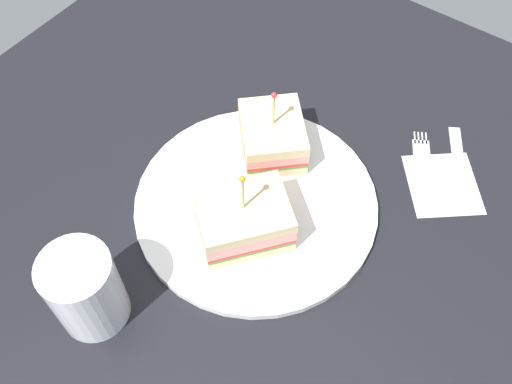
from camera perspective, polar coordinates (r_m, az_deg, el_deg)
The scene contains 8 objects.
ground_plane at distance 72.21cm, azimuth 0.00°, elevation -1.80°, with size 92.14×92.14×2.00cm, color black.
plate at distance 70.93cm, azimuth 0.00°, elevation -1.14°, with size 29.37×29.37×1.04cm, color white.
sandwich_half_front at distance 65.88cm, azimuth -1.21°, elevation -2.75°, with size 12.34×12.72×11.11cm.
sandwich_half_back at distance 73.20cm, azimuth 1.62°, elevation 5.44°, with size 11.74×11.80×10.28cm.
drink_glass at distance 63.35cm, azimuth -16.17°, elevation -9.43°, with size 7.45×7.45×10.41cm.
napkin at distance 76.73cm, azimuth 17.74°, elevation 0.73°, with size 9.45×8.51×0.15cm, color white.
fork at distance 78.31cm, azimuth 15.90°, elevation 3.15°, with size 6.85×10.57×0.35cm.
knife at distance 79.38cm, azimuth 19.17°, elevation 2.77°, with size 7.78×12.21×0.35cm.
Camera 1 is at (22.59, -31.28, 60.04)cm, focal length 41.03 mm.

